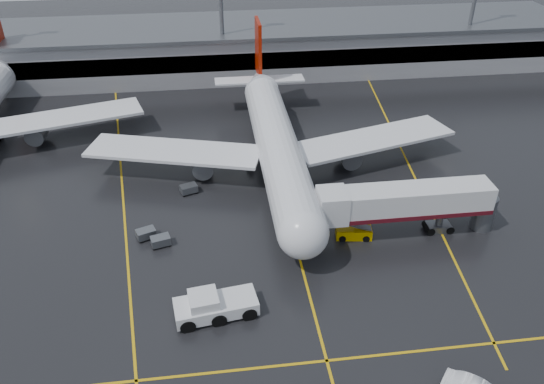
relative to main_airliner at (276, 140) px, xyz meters
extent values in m
plane|color=black|center=(0.00, -9.70, -4.21)|extent=(220.00, 220.00, 0.00)
cube|color=gold|center=(0.00, -9.70, -4.20)|extent=(0.25, 90.00, 0.02)
cube|color=gold|center=(0.00, -31.70, -4.20)|extent=(60.00, 0.25, 0.02)
cube|color=gold|center=(-20.00, 0.30, -4.20)|extent=(9.99, 69.35, 0.02)
cube|color=gold|center=(18.00, 0.30, -4.20)|extent=(7.57, 69.64, 0.02)
cube|color=gray|center=(0.00, 38.30, -0.21)|extent=(120.00, 18.00, 8.00)
cube|color=black|center=(0.00, 29.50, 0.29)|extent=(120.00, 0.40, 3.00)
cube|color=#595B60|center=(0.00, 38.30, 4.09)|extent=(122.00, 19.00, 0.60)
cylinder|color=#595B60|center=(-5.00, 32.30, 8.29)|extent=(0.70, 0.70, 25.00)
cylinder|color=#595B60|center=(40.00, 32.30, 8.29)|extent=(0.70, 0.70, 25.00)
cylinder|color=silver|center=(0.00, -1.70, -0.01)|extent=(5.20, 36.00, 5.20)
sphere|color=silver|center=(0.00, -19.70, -0.01)|extent=(5.20, 5.20, 5.20)
cone|color=silver|center=(0.00, 19.30, 0.59)|extent=(4.94, 8.00, 4.94)
cube|color=#891000|center=(0.00, 20.30, 5.49)|extent=(0.50, 5.50, 8.50)
cube|color=silver|center=(0.00, 19.30, 0.79)|extent=(14.00, 3.00, 0.25)
cube|color=silver|center=(-13.00, 0.30, -0.81)|extent=(22.80, 11.83, 0.40)
cube|color=silver|center=(13.00, 0.30, -0.81)|extent=(22.80, 11.83, 0.40)
cylinder|color=#595B60|center=(-9.50, -0.70, -2.21)|extent=(2.60, 4.50, 2.60)
cylinder|color=#595B60|center=(9.50, -0.70, -2.21)|extent=(2.60, 4.50, 2.60)
cylinder|color=#595B60|center=(0.00, -16.70, -3.21)|extent=(0.56, 0.56, 2.00)
cylinder|color=#595B60|center=(-3.20, 1.30, -3.21)|extent=(0.56, 0.56, 2.00)
cylinder|color=#595B60|center=(3.20, 1.30, -3.21)|extent=(0.56, 0.56, 2.00)
cylinder|color=black|center=(0.00, -16.70, -3.76)|extent=(0.40, 1.10, 1.10)
cylinder|color=black|center=(-3.20, 1.30, -3.66)|extent=(1.00, 1.40, 1.40)
cylinder|color=black|center=(3.20, 1.30, -3.66)|extent=(1.00, 1.40, 1.40)
cone|color=silver|center=(-42.00, 31.30, 0.59)|extent=(4.94, 8.00, 4.94)
cube|color=silver|center=(-42.00, 31.30, 0.79)|extent=(14.00, 3.00, 0.25)
cube|color=silver|center=(-29.00, 12.30, -0.81)|extent=(22.80, 11.83, 0.40)
cylinder|color=#595B60|center=(-32.50, 11.30, -2.21)|extent=(2.60, 4.50, 2.60)
cube|color=silver|center=(12.00, -15.70, 0.19)|extent=(18.00, 3.20, 3.00)
cube|color=#4A0C14|center=(12.00, -15.70, -1.11)|extent=(18.00, 3.30, 0.50)
cube|color=silver|center=(3.80, -15.70, 0.19)|extent=(3.00, 3.40, 3.30)
cylinder|color=#595B60|center=(16.00, -15.70, -2.71)|extent=(0.80, 0.80, 3.00)
cube|color=#595B60|center=(16.00, -15.70, -3.76)|extent=(2.60, 1.60, 0.90)
cylinder|color=#595B60|center=(21.00, -15.70, -2.21)|extent=(2.40, 2.40, 4.00)
cylinder|color=black|center=(14.90, -15.70, -3.76)|extent=(0.90, 1.80, 0.90)
cylinder|color=black|center=(17.10, -15.70, -3.76)|extent=(0.90, 1.80, 0.90)
cube|color=silver|center=(-8.84, -25.24, -3.25)|extent=(7.77, 3.97, 1.27)
cube|color=silver|center=(-9.89, -25.39, -2.19)|extent=(2.88, 2.88, 1.06)
cube|color=black|center=(-9.89, -25.39, -2.19)|extent=(2.59, 2.59, 0.96)
cylinder|color=black|center=(-11.57, -25.63, -3.63)|extent=(1.81, 3.35, 1.38)
cylinder|color=black|center=(-8.84, -25.24, -3.63)|extent=(1.81, 3.35, 1.38)
cylinder|color=black|center=(-6.11, -24.86, -3.63)|extent=(1.81, 3.35, 1.38)
cube|color=#D4A200|center=(6.43, -15.66, -3.62)|extent=(4.03, 2.12, 1.17)
cube|color=#595B60|center=(6.43, -15.66, -2.50)|extent=(3.80, 1.46, 1.34)
cylinder|color=black|center=(5.17, -15.48, -3.89)|extent=(0.99, 1.90, 0.75)
cylinder|color=black|center=(7.70, -15.83, -3.89)|extent=(0.99, 1.90, 0.75)
cube|color=#595B60|center=(-14.31, -14.47, -3.56)|extent=(2.27, 1.78, 0.90)
cylinder|color=black|center=(-14.95, -15.16, -4.03)|extent=(0.40, 0.20, 0.40)
cylinder|color=black|center=(-13.40, -14.74, -4.03)|extent=(0.40, 0.20, 0.40)
cylinder|color=black|center=(-15.21, -14.19, -4.03)|extent=(0.40, 0.20, 0.40)
cylinder|color=black|center=(-13.66, -13.77, -4.03)|extent=(0.40, 0.20, 0.40)
cube|color=#595B60|center=(-15.92, -12.99, -3.56)|extent=(2.33, 1.93, 0.90)
cylinder|color=black|center=(-16.49, -13.74, -4.03)|extent=(0.40, 0.20, 0.40)
cylinder|color=black|center=(-15.00, -13.17, -4.03)|extent=(0.40, 0.20, 0.40)
cylinder|color=black|center=(-16.85, -12.81, -4.03)|extent=(0.40, 0.20, 0.40)
cylinder|color=black|center=(-15.35, -12.24, -4.03)|extent=(0.40, 0.20, 0.40)
cube|color=#595B60|center=(-11.35, -4.47, -3.56)|extent=(2.32, 1.89, 0.90)
cylinder|color=black|center=(-11.94, -5.21, -4.03)|extent=(0.40, 0.20, 0.40)
cylinder|color=black|center=(-10.43, -4.68, -4.03)|extent=(0.40, 0.20, 0.40)
cylinder|color=black|center=(-12.27, -4.26, -4.03)|extent=(0.40, 0.20, 0.40)
cylinder|color=black|center=(-10.76, -3.73, -4.03)|extent=(0.40, 0.20, 0.40)
camera|label=1|loc=(-8.27, -60.38, 31.54)|focal=35.26mm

